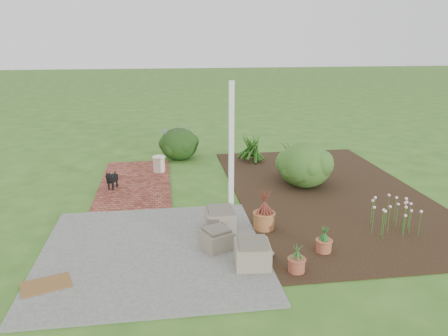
{
  "coord_description": "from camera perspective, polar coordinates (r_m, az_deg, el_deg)",
  "views": [
    {
      "loc": [
        -1.01,
        -8.1,
        3.3
      ],
      "look_at": [
        0.2,
        0.4,
        0.7
      ],
      "focal_mm": 35.0,
      "sensor_mm": 36.0,
      "label": 1
    }
  ],
  "objects": [
    {
      "name": "stone_trough_near",
      "position": [
        6.58,
        3.73,
        -11.22
      ],
      "size": [
        0.55,
        0.55,
        0.34
      ],
      "primitive_type": "cube",
      "rotation": [
        0.0,
        0.0,
        -0.08
      ],
      "color": "gray",
      "rests_on": "concrete_patio"
    },
    {
      "name": "agapanthus_clump_back",
      "position": [
        10.69,
        9.33,
        1.6
      ],
      "size": [
        1.36,
        1.36,
        1.0
      ],
      "primitive_type": null,
      "rotation": [
        0.0,
        0.0,
        -0.26
      ],
      "color": "#19420E",
      "rests_on": "garden_bed"
    },
    {
      "name": "ground",
      "position": [
        8.8,
        -0.92,
        -5.17
      ],
      "size": [
        80.0,
        80.0,
        0.0
      ],
      "primitive_type": "plane",
      "color": "#34621F",
      "rests_on": "ground"
    },
    {
      "name": "pink_flower_patch",
      "position": [
        8.12,
        20.82,
        -5.76
      ],
      "size": [
        1.04,
        1.04,
        0.6
      ],
      "primitive_type": null,
      "rotation": [
        0.0,
        0.0,
        0.11
      ],
      "color": "#113D0F",
      "rests_on": "garden_bed"
    },
    {
      "name": "stone_trough_far",
      "position": [
        7.71,
        -0.49,
        -6.79
      ],
      "size": [
        0.51,
        0.51,
        0.34
      ],
      "primitive_type": "cube",
      "rotation": [
        0.0,
        0.0,
        -0.01
      ],
      "color": "gray",
      "rests_on": "concrete_patio"
    },
    {
      "name": "coir_doormat",
      "position": [
        6.62,
        -22.24,
        -13.93
      ],
      "size": [
        0.74,
        0.6,
        0.02
      ],
      "primitive_type": "cube",
      "rotation": [
        0.0,
        0.0,
        0.33
      ],
      "color": "brown",
      "rests_on": "concrete_patio"
    },
    {
      "name": "black_dog",
      "position": [
        9.97,
        -14.47,
        -1.35
      ],
      "size": [
        0.24,
        0.45,
        0.4
      ],
      "rotation": [
        0.0,
        0.0,
        -0.31
      ],
      "color": "black",
      "rests_on": "brick_path"
    },
    {
      "name": "evergreen_shrub",
      "position": [
        10.01,
        10.53,
        0.55
      ],
      "size": [
        1.32,
        1.32,
        1.02
      ],
      "primitive_type": "ellipsoid",
      "rotation": [
        0.0,
        0.0,
        0.1
      ],
      "color": "#1C4114",
      "rests_on": "garden_bed"
    },
    {
      "name": "garden_bed",
      "position": [
        9.85,
        13.3,
        -3.1
      ],
      "size": [
        4.0,
        7.0,
        0.03
      ],
      "primitive_type": "cube",
      "color": "black",
      "rests_on": "ground"
    },
    {
      "name": "veranda_post",
      "position": [
        8.55,
        0.95,
        2.98
      ],
      "size": [
        0.1,
        0.1,
        2.5
      ],
      "primitive_type": "cube",
      "color": "white",
      "rests_on": "ground"
    },
    {
      "name": "concrete_patio",
      "position": [
        7.15,
        -9.27,
        -10.69
      ],
      "size": [
        3.5,
        3.5,
        0.04
      ],
      "primitive_type": "cube",
      "color": "#595957",
      "rests_on": "ground"
    },
    {
      "name": "terracotta_pot_small_left",
      "position": [
        7.17,
        12.9,
        -9.84
      ],
      "size": [
        0.28,
        0.28,
        0.2
      ],
      "primitive_type": "cylinder",
      "rotation": [
        0.0,
        0.0,
        0.21
      ],
      "color": "#AD563A",
      "rests_on": "garden_bed"
    },
    {
      "name": "brick_path",
      "position": [
        10.4,
        -11.49,
        -1.88
      ],
      "size": [
        1.6,
        3.5,
        0.04
      ],
      "primitive_type": "cube",
      "color": "maroon",
      "rests_on": "ground"
    },
    {
      "name": "cream_ceramic_urn",
      "position": [
        11.02,
        -8.49,
        0.5
      ],
      "size": [
        0.31,
        0.31,
        0.39
      ],
      "primitive_type": "cylinder",
      "rotation": [
        0.0,
        0.0,
        0.08
      ],
      "color": "beige",
      "rests_on": "brick_path"
    },
    {
      "name": "terracotta_pot_bronze",
      "position": [
        7.79,
        5.24,
        -6.84
      ],
      "size": [
        0.44,
        0.44,
        0.3
      ],
      "primitive_type": "cylinder",
      "rotation": [
        0.0,
        0.0,
        0.22
      ],
      "color": "#A56438",
      "rests_on": "garden_bed"
    },
    {
      "name": "terracotta_pot_small_right",
      "position": [
        6.54,
        9.45,
        -12.36
      ],
      "size": [
        0.25,
        0.25,
        0.21
      ],
      "primitive_type": "cylinder",
      "rotation": [
        0.0,
        0.0,
        0.03
      ],
      "color": "#9B4A34",
      "rests_on": "garden_bed"
    },
    {
      "name": "agapanthus_clump_front",
      "position": [
        11.84,
        3.58,
        2.98
      ],
      "size": [
        1.12,
        1.12,
        0.88
      ],
      "primitive_type": null,
      "rotation": [
        0.0,
        0.0,
        0.14
      ],
      "color": "#0E380B",
      "rests_on": "garden_bed"
    },
    {
      "name": "purple_flowering_bush",
      "position": [
        12.22,
        -5.92,
        3.27
      ],
      "size": [
        1.34,
        1.34,
        0.9
      ],
      "primitive_type": "ellipsoid",
      "rotation": [
        0.0,
        0.0,
        -0.33
      ],
      "color": "black",
      "rests_on": "ground"
    },
    {
      "name": "stone_trough_mid",
      "position": [
        7.06,
        -0.98,
        -9.34
      ],
      "size": [
        0.57,
        0.57,
        0.29
      ],
      "primitive_type": "cube",
      "rotation": [
        0.0,
        0.0,
        0.44
      ],
      "color": "gray",
      "rests_on": "concrete_patio"
    }
  ]
}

